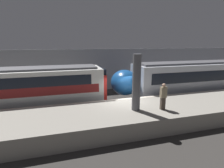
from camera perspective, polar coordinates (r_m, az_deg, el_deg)
The scene contains 6 objects.
ground_plane at distance 13.55m, azimuth 3.53°, elevation -8.99°, with size 120.00×120.00×0.00m, color #33302D.
platform at distance 11.58m, azimuth 6.99°, elevation -10.25°, with size 40.00×4.12×1.06m.
station_rear_barrier at distance 19.30m, azimuth -3.07°, elevation 4.70°, with size 50.00×0.15×4.50m.
support_pillar_near at distance 10.64m, azimuth 7.99°, elevation 0.38°, with size 0.51×0.51×3.45m.
train_modern at distance 20.35m, azimuth 29.28°, elevation 1.93°, with size 20.08×2.97×3.36m.
person_waiting at distance 11.28m, azimuth 16.38°, elevation -3.73°, with size 0.38×0.24×1.67m.
Camera 1 is at (-4.20, -11.81, 5.14)m, focal length 28.00 mm.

